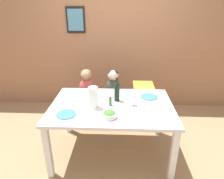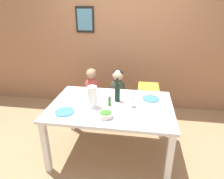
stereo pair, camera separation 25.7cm
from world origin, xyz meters
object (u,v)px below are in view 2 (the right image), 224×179
(chair_far_center, at_px, (117,102))
(wine_bottle, at_px, (117,92))
(paper_towel_roll, at_px, (92,97))
(dinner_plate_back_left, at_px, (86,93))
(chair_far_left, at_px, (92,100))
(salad_bowl_large, at_px, (106,114))
(dinner_plate_back_right, at_px, (151,99))
(chair_right_highchair, at_px, (148,95))
(person_child_left, at_px, (92,82))
(person_child_center, at_px, (118,84))
(dinner_plate_front_left, at_px, (65,112))
(wine_glass_near, at_px, (132,98))

(chair_far_center, distance_m, wine_bottle, 0.84)
(paper_towel_roll, bearing_deg, dinner_plate_back_left, 117.44)
(chair_far_left, bearing_deg, dinner_plate_back_left, -86.26)
(chair_far_center, distance_m, salad_bowl_large, 1.19)
(paper_towel_roll, relative_size, dinner_plate_back_right, 1.16)
(salad_bowl_large, height_order, dinner_plate_back_left, salad_bowl_large)
(chair_right_highchair, xyz_separation_m, dinner_plate_back_left, (-0.92, -0.49, 0.19))
(wine_bottle, bearing_deg, person_child_left, 127.48)
(person_child_center, xyz_separation_m, dinner_plate_back_right, (0.53, -0.56, 0.03))
(chair_right_highchair, distance_m, person_child_left, 0.96)
(person_child_center, distance_m, dinner_plate_front_left, 1.19)
(chair_right_highchair, relative_size, wine_glass_near, 4.55)
(person_child_center, bearing_deg, chair_far_left, -179.80)
(chair_far_center, bearing_deg, salad_bowl_large, -89.84)
(dinner_plate_back_left, bearing_deg, paper_towel_roll, -62.56)
(chair_far_left, height_order, salad_bowl_large, salad_bowl_large)
(chair_far_center, height_order, chair_right_highchair, chair_right_highchair)
(chair_far_center, distance_m, paper_towel_roll, 1.03)
(chair_right_highchair, height_order, dinner_plate_back_left, dinner_plate_back_left)
(chair_far_center, height_order, dinner_plate_back_left, dinner_plate_back_left)
(dinner_plate_front_left, bearing_deg, wine_bottle, 34.45)
(wine_glass_near, bearing_deg, chair_far_center, 109.03)
(wine_bottle, xyz_separation_m, dinner_plate_front_left, (-0.58, -0.40, -0.12))
(chair_far_center, xyz_separation_m, paper_towel_roll, (-0.21, -0.88, 0.49))
(person_child_left, distance_m, paper_towel_roll, 0.93)
(salad_bowl_large, relative_size, dinner_plate_back_left, 0.69)
(person_child_center, bearing_deg, paper_towel_roll, -103.25)
(chair_far_left, xyz_separation_m, dinner_plate_back_right, (0.97, -0.56, 0.36))
(chair_far_left, height_order, person_child_left, person_child_left)
(chair_right_highchair, distance_m, salad_bowl_large, 1.25)
(person_child_center, distance_m, wine_glass_near, 0.86)
(person_child_left, bearing_deg, dinner_plate_back_left, -86.27)
(chair_far_left, height_order, chair_far_center, same)
(dinner_plate_front_left, height_order, dinner_plate_back_left, same)
(dinner_plate_front_left, xyz_separation_m, dinner_plate_back_left, (0.09, 0.59, 0.00))
(paper_towel_roll, relative_size, dinner_plate_front_left, 1.16)
(paper_towel_roll, distance_m, dinner_plate_back_left, 0.46)
(person_child_center, relative_size, dinner_plate_back_left, 2.13)
(wine_glass_near, bearing_deg, dinner_plate_front_left, -160.27)
(person_child_center, height_order, dinner_plate_back_left, person_child_center)
(chair_far_left, relative_size, chair_far_center, 1.00)
(person_child_left, distance_m, person_child_center, 0.44)
(dinner_plate_front_left, bearing_deg, dinner_plate_back_left, 81.01)
(wine_glass_near, relative_size, dinner_plate_front_left, 0.67)
(chair_far_center, bearing_deg, wine_bottle, -83.40)
(wine_bottle, xyz_separation_m, dinner_plate_back_left, (-0.49, 0.19, -0.12))
(wine_glass_near, bearing_deg, salad_bowl_large, -130.33)
(chair_far_center, distance_m, person_child_center, 0.33)
(chair_far_center, relative_size, wine_glass_near, 2.96)
(person_child_center, bearing_deg, wine_bottle, -83.41)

